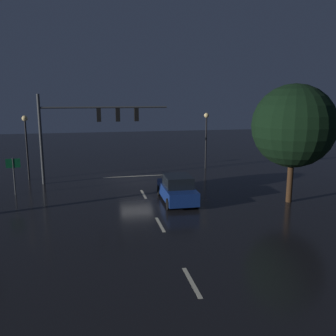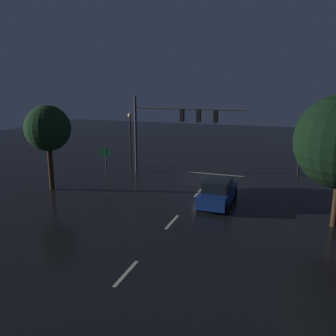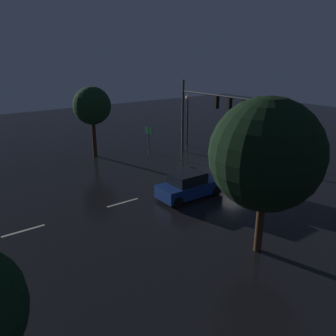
{
  "view_description": "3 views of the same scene",
  "coord_description": "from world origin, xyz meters",
  "px_view_note": "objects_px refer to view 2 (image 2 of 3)",
  "views": [
    {
      "loc": [
        3.28,
        27.34,
        6.49
      ],
      "look_at": [
        -1.11,
        6.74,
        2.29
      ],
      "focal_mm": 38.6,
      "sensor_mm": 36.0,
      "label": 1
    },
    {
      "loc": [
        -6.09,
        28.13,
        7.71
      ],
      "look_at": [
        1.12,
        7.49,
        2.52
      ],
      "focal_mm": 38.19,
      "sensor_mm": 36.0,
      "label": 2
    },
    {
      "loc": [
        -17.47,
        19.61,
        8.87
      ],
      "look_at": [
        -0.62,
        6.92,
        1.84
      ],
      "focal_mm": 36.76,
      "sensor_mm": 36.0,
      "label": 3
    }
  ],
  "objects_px": {
    "street_lamp_left_kerb": "(301,135)",
    "car_approaching": "(218,193)",
    "street_lamp_right_kerb": "(130,129)",
    "traffic_signal_assembly": "(174,121)",
    "tree_right_near": "(48,129)",
    "route_sign": "(106,156)"
  },
  "relations": [
    {
      "from": "street_lamp_left_kerb",
      "to": "car_approaching",
      "type": "bearing_deg",
      "value": 62.82
    },
    {
      "from": "traffic_signal_assembly",
      "to": "tree_right_near",
      "type": "distance_m",
      "value": 10.2
    },
    {
      "from": "traffic_signal_assembly",
      "to": "street_lamp_right_kerb",
      "type": "bearing_deg",
      "value": -18.68
    },
    {
      "from": "traffic_signal_assembly",
      "to": "route_sign",
      "type": "relative_size",
      "value": 3.82
    },
    {
      "from": "street_lamp_right_kerb",
      "to": "tree_right_near",
      "type": "distance_m",
      "value": 9.28
    },
    {
      "from": "route_sign",
      "to": "tree_right_near",
      "type": "xyz_separation_m",
      "value": [
        2.12,
        4.46,
        2.73
      ]
    },
    {
      "from": "street_lamp_left_kerb",
      "to": "traffic_signal_assembly",
      "type": "bearing_deg",
      "value": 16.93
    },
    {
      "from": "street_lamp_left_kerb",
      "to": "route_sign",
      "type": "distance_m",
      "value": 16.45
    },
    {
      "from": "traffic_signal_assembly",
      "to": "tree_right_near",
      "type": "bearing_deg",
      "value": 45.8
    },
    {
      "from": "car_approaching",
      "to": "street_lamp_left_kerb",
      "type": "relative_size",
      "value": 0.87
    },
    {
      "from": "street_lamp_left_kerb",
      "to": "route_sign",
      "type": "relative_size",
      "value": 2.01
    },
    {
      "from": "street_lamp_right_kerb",
      "to": "route_sign",
      "type": "distance_m",
      "value": 4.8
    },
    {
      "from": "traffic_signal_assembly",
      "to": "street_lamp_right_kerb",
      "type": "distance_m",
      "value": 5.18
    },
    {
      "from": "street_lamp_right_kerb",
      "to": "route_sign",
      "type": "bearing_deg",
      "value": 87.56
    },
    {
      "from": "car_approaching",
      "to": "street_lamp_right_kerb",
      "type": "xyz_separation_m",
      "value": [
        10.04,
        -8.25,
        2.74
      ]
    },
    {
      "from": "street_lamp_right_kerb",
      "to": "traffic_signal_assembly",
      "type": "bearing_deg",
      "value": 161.32
    },
    {
      "from": "car_approaching",
      "to": "route_sign",
      "type": "bearing_deg",
      "value": -20.24
    },
    {
      "from": "street_lamp_left_kerb",
      "to": "street_lamp_right_kerb",
      "type": "relative_size",
      "value": 1.0
    },
    {
      "from": "car_approaching",
      "to": "tree_right_near",
      "type": "bearing_deg",
      "value": 3.19
    },
    {
      "from": "street_lamp_right_kerb",
      "to": "street_lamp_left_kerb",
      "type": "bearing_deg",
      "value": -174.33
    },
    {
      "from": "street_lamp_left_kerb",
      "to": "tree_right_near",
      "type": "xyz_separation_m",
      "value": [
        17.35,
        10.43,
        1.01
      ]
    },
    {
      "from": "street_lamp_left_kerb",
      "to": "route_sign",
      "type": "bearing_deg",
      "value": 21.4
    }
  ]
}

